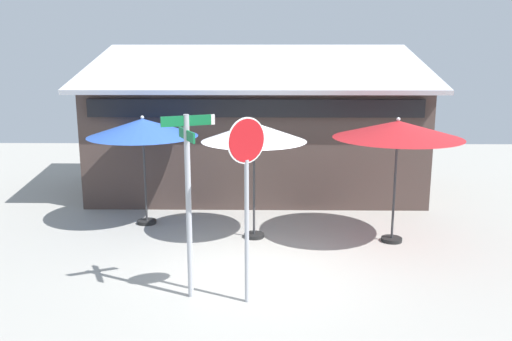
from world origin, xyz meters
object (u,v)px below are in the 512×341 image
(patio_umbrella_royal_blue_left, at_px, (143,128))
(patio_umbrella_crimson_right, at_px, (398,130))
(stop_sign, at_px, (247,178))
(street_sign_post, at_px, (188,189))
(patio_umbrella_ivory_center, at_px, (254,133))

(patio_umbrella_royal_blue_left, relative_size, patio_umbrella_crimson_right, 0.96)
(stop_sign, bearing_deg, street_sign_post, 169.12)
(patio_umbrella_ivory_center, bearing_deg, street_sign_post, -108.59)
(patio_umbrella_royal_blue_left, distance_m, patio_umbrella_crimson_right, 5.62)
(street_sign_post, relative_size, stop_sign, 1.01)
(patio_umbrella_royal_blue_left, bearing_deg, patio_umbrella_ivory_center, -19.97)
(street_sign_post, relative_size, patio_umbrella_royal_blue_left, 1.18)
(patio_umbrella_royal_blue_left, relative_size, patio_umbrella_ivory_center, 0.99)
(patio_umbrella_royal_blue_left, distance_m, patio_umbrella_ivory_center, 2.71)
(patio_umbrella_crimson_right, bearing_deg, stop_sign, -136.09)
(street_sign_post, bearing_deg, patio_umbrella_crimson_right, 34.60)
(patio_umbrella_royal_blue_left, bearing_deg, patio_umbrella_crimson_right, -11.76)
(street_sign_post, distance_m, patio_umbrella_crimson_right, 4.81)
(stop_sign, relative_size, patio_umbrella_royal_blue_left, 1.18)
(street_sign_post, distance_m, patio_umbrella_ivory_center, 3.13)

